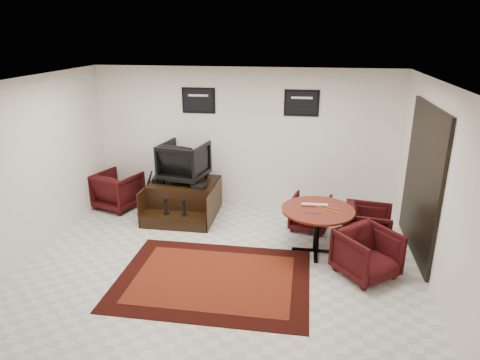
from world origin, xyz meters
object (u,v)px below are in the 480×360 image
meeting_table (318,214)px  table_chair_corner (367,252)px  shine_chair (184,160)px  table_chair_back (310,211)px  armchair_side (118,188)px  shine_podium (184,200)px  table_chair_window (368,225)px

meeting_table → table_chair_corner: 0.99m
shine_chair → table_chair_corner: bearing=159.9°
shine_chair → table_chair_back: (2.45, -0.40, -0.75)m
armchair_side → meeting_table: 4.19m
shine_chair → table_chair_corner: 3.84m
shine_podium → meeting_table: (2.55, -1.13, 0.36)m
armchair_side → table_chair_window: (4.82, -0.96, -0.02)m
table_chair_back → table_chair_window: 1.09m
armchair_side → meeting_table: size_ratio=0.71×
shine_chair → meeting_table: 2.88m
table_chair_window → table_chair_corner: bearing=-178.4°
armchair_side → table_chair_corner: armchair_side is taller
shine_chair → table_chair_window: 3.59m
armchair_side → table_chair_back: size_ratio=1.20×
meeting_table → shine_podium: bearing=156.2°
armchair_side → meeting_table: (3.98, -1.27, 0.26)m
shine_podium → shine_chair: (-0.00, 0.14, 0.78)m
shine_podium → table_chair_back: 2.47m
meeting_table → table_chair_corner: size_ratio=1.48×
shine_chair → table_chair_back: 2.59m
table_chair_window → meeting_table: bearing=119.3°
armchair_side → table_chair_corner: (4.70, -1.89, -0.02)m
shine_chair → table_chair_back: bearing=-179.3°
table_chair_back → shine_podium: bearing=6.5°
armchair_side → meeting_table: bearing=-179.6°
shine_chair → table_chair_corner: (3.27, -1.89, -0.70)m
armchair_side → shine_podium: bearing=-167.6°
table_chair_corner → table_chair_back: bearing=80.5°
table_chair_back → table_chair_window: table_chair_window is taller
armchair_side → table_chair_window: 4.91m
table_chair_window → table_chair_back: bearing=68.1°
meeting_table → table_chair_back: bearing=96.6°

